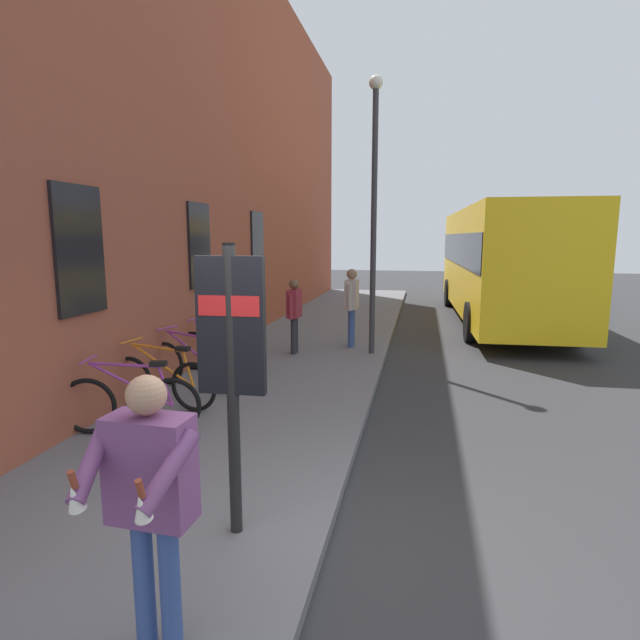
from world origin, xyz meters
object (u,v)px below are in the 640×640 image
Objects in this scene: tourist_with_hotdogs at (149,487)px; bicycle_nearest_sign at (219,351)px; city_bus at (500,259)px; pedestrian_near_bus at (294,308)px; bicycle_end_of_row at (131,404)px; pedestrian_by_facade at (352,299)px; bicycle_by_door at (191,365)px; transit_info_sign at (231,345)px; bicycle_leaning_wall at (162,382)px; street_lamp at (374,195)px.

bicycle_nearest_sign is at bearing 19.15° from tourist_with_hotdogs.
city_bus is (7.69, -5.88, 1.41)m from bicycle_nearest_sign.
city_bus is 6.71× the size of pedestrian_near_bus.
pedestrian_near_bus is (4.75, -0.90, 0.57)m from bicycle_end_of_row.
bicycle_nearest_sign is 3.44m from pedestrian_by_facade.
transit_info_sign reaches higher than bicycle_by_door.
pedestrian_by_facade is (7.46, 0.06, -0.53)m from transit_info_sign.
city_bus reaches higher than pedestrian_near_bus.
bicycle_leaning_wall is 3.95m from pedestrian_near_bus.
bicycle_nearest_sign is (3.00, 0.07, 0.00)m from bicycle_end_of_row.
bicycle_by_door is 10.65m from city_bus.
street_lamp reaches higher than pedestrian_by_facade.
street_lamp is (-0.58, -0.52, 2.21)m from pedestrian_by_facade.
bicycle_leaning_wall is (0.97, 0.10, 0.00)m from bicycle_end_of_row.
street_lamp is (6.88, -0.46, 1.68)m from transit_info_sign.
bicycle_by_door is at bearing 3.46° from bicycle_end_of_row.
transit_info_sign is 1.40m from tourist_with_hotdogs.
pedestrian_near_bus is (3.78, -1.01, 0.57)m from bicycle_leaning_wall.
pedestrian_by_facade is at bearing 142.74° from city_bus.
pedestrian_near_bus is 0.93× the size of tourist_with_hotdogs.
pedestrian_by_facade is at bearing -19.34° from bicycle_end_of_row.
city_bus reaches higher than transit_info_sign.
bicycle_nearest_sign is 9.79m from city_bus.
street_lamp reaches higher than tourist_with_hotdogs.
bicycle_nearest_sign is 6.46m from tourist_with_hotdogs.
bicycle_leaning_wall is 0.98m from bicycle_by_door.
pedestrian_near_bus is (-5.94, 4.90, -0.84)m from city_bus.
bicycle_end_of_row is 1.96m from bicycle_by_door.
bicycle_by_door and bicycle_nearest_sign have the same top height.
bicycle_leaning_wall is at bearing 148.69° from city_bus.
bicycle_nearest_sign is 1.12× the size of pedestrian_near_bus.
pedestrian_near_bus is at bearing -14.91° from bicycle_leaning_wall.
bicycle_by_door is 0.16× the size of city_bus.
transit_info_sign is 1.37× the size of pedestrian_by_facade.
bicycle_by_door is at bearing 145.84° from city_bus.
transit_info_sign is 6.67m from pedestrian_near_bus.
pedestrian_by_facade is at bearing -37.62° from bicycle_nearest_sign.
pedestrian_by_facade is 8.75m from tourist_with_hotdogs.
city_bus reaches higher than bicycle_by_door.
bicycle_end_of_row is at bearing 169.23° from pedestrian_near_bus.
bicycle_end_of_row is 1.00× the size of pedestrian_by_facade.
bicycle_by_door is 0.98× the size of bicycle_nearest_sign.
pedestrian_by_facade reaches higher than bicycle_by_door.
bicycle_end_of_row is at bearing -174.04° from bicycle_leaning_wall.
transit_info_sign is 13.03m from city_bus.
street_lamp is (-5.60, 3.30, 1.48)m from city_bus.
pedestrian_by_facade is (2.67, -2.06, 0.68)m from bicycle_nearest_sign.
tourist_with_hotdogs is (-5.03, -2.16, 0.66)m from bicycle_by_door.
bicycle_leaning_wall is 3.70m from transit_info_sign.
bicycle_nearest_sign is 5.37m from transit_info_sign.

